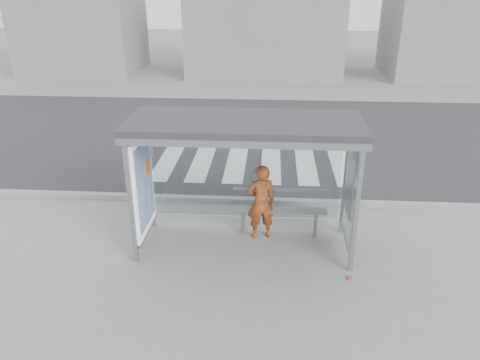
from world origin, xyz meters
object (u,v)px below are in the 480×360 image
at_px(person, 261,202).
at_px(soda_can, 349,277).
at_px(bus_shelter, 225,152).
at_px(bench, 279,210).

distance_m(person, soda_can, 2.27).
xyz_separation_m(bus_shelter, person, (0.69, 0.33, -1.19)).
height_order(person, soda_can, person).
xyz_separation_m(bus_shelter, bench, (1.06, 0.44, -1.40)).
bearing_deg(person, bench, -179.61).
relative_size(bus_shelter, soda_can, 39.95).
bearing_deg(bench, bus_shelter, -157.78).
distance_m(bus_shelter, person, 1.41).
bearing_deg(soda_can, bus_shelter, 155.85).
bearing_deg(bus_shelter, person, 25.99).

